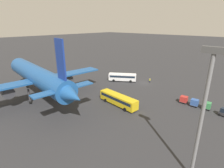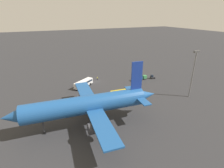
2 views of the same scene
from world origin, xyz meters
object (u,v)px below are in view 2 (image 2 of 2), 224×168
Objects in this scene: shuttle_bus_far at (126,93)px; baggage_tug at (152,77)px; shuttle_bus_near at (84,83)px; cargo_cart_red at (135,79)px; airplane at (88,105)px; worker_person at (97,78)px; cargo_cart_green at (145,77)px; cargo_cart_blue at (140,78)px.

baggage_tug is at bearing -146.26° from shuttle_bus_far.
baggage_tug is (-23.43, -12.92, -0.88)m from shuttle_bus_far.
shuttle_bus_near reaches higher than cargo_cart_red.
airplane is at bearing 42.83° from shuttle_bus_near.
shuttle_bus_near is at bearing -97.82° from airplane.
shuttle_bus_far reaches higher than worker_person.
cargo_cart_green is at bearing -4.58° from baggage_tug.
worker_person is 22.20m from cargo_cart_blue.
cargo_cart_green is at bearing -140.26° from airplane.
shuttle_bus_near is at bearing -6.54° from cargo_cart_green.
baggage_tug is at bearing 174.79° from cargo_cart_blue.
shuttle_bus_near is 36.59m from baggage_tug.
cargo_cart_blue is at bearing 176.85° from cargo_cart_red.
worker_person is 0.82× the size of cargo_cart_green.
shuttle_bus_far is 6.04× the size of cargo_cart_red.
cargo_cart_red is at bearing 4.28° from baggage_tug.
baggage_tug is (-43.49, -25.62, -6.19)m from airplane.
airplane is at bearing 37.19° from shuttle_bus_far.
worker_person is at bearing -12.06° from baggage_tug.
airplane is 21.79× the size of cargo_cart_blue.
cargo_cart_red is (-33.19, -26.45, -5.94)m from airplane.
airplane is 24.32m from shuttle_bus_far.
shuttle_bus_far reaches higher than baggage_tug.
shuttle_bus_near reaches higher than worker_person.
cargo_cart_blue is (-16.16, -13.59, -0.63)m from shuttle_bus_far.
worker_person is 0.82× the size of cargo_cart_blue.
worker_person is at bearing 178.58° from shuttle_bus_near.
worker_person is at bearing -22.27° from cargo_cart_green.
shuttle_bus_far is at bearing 92.32° from shuttle_bus_near.
cargo_cart_blue is at bearing 3.68° from baggage_tug.
airplane is 26.43× the size of worker_person.
cargo_cart_blue is (-36.21, -26.28, -5.94)m from airplane.
shuttle_bus_near is 29.28m from cargo_cart_blue.
baggage_tug is 29.15m from worker_person.
shuttle_bus_far reaches higher than shuttle_bus_near.
cargo_cart_blue reaches higher than worker_person.
shuttle_bus_far is at bearing 37.77° from baggage_tug.
cargo_cart_green and cargo_cart_blue have the same top height.
cargo_cart_red is (6.06, 0.19, 0.00)m from cargo_cart_green.
cargo_cart_blue is at bearing 153.92° from worker_person.
worker_person is (3.79, -23.35, -0.95)m from shuttle_bus_far.
worker_person is at bearing -108.72° from airplane.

